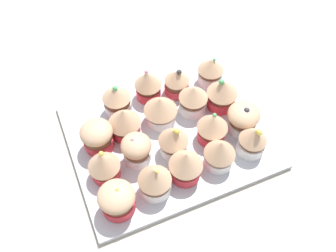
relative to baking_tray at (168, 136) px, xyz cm
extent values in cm
cube|color=#B2A899|center=(0.00, 0.00, -2.10)|extent=(180.00, 180.00, 3.00)
cube|color=silver|center=(0.00, 0.00, 0.00)|extent=(39.10, 32.14, 1.20)
cylinder|color=white|center=(-14.26, -9.75, 1.88)|extent=(5.35, 5.35, 2.56)
cylinder|color=brown|center=(-14.26, -9.75, 3.75)|extent=(4.89, 4.89, 1.19)
cone|color=tan|center=(-14.26, -9.75, 5.84)|extent=(5.76, 5.76, 2.99)
sphere|color=#4CB266|center=(-14.80, -9.69, 7.24)|extent=(0.65, 0.65, 0.65)
cylinder|color=#D1333D|center=(-6.21, -9.83, 1.73)|extent=(5.38, 5.38, 2.27)
cylinder|color=brown|center=(-6.21, -9.83, 3.54)|extent=(5.02, 5.02, 1.35)
cone|color=tan|center=(-6.21, -9.83, 5.68)|extent=(5.41, 5.41, 2.93)
sphere|color=#333338|center=(-6.54, -9.57, 6.98)|extent=(1.09, 1.09, 1.09)
cylinder|color=#D1333D|center=(0.02, -10.99, 1.84)|extent=(5.34, 5.34, 2.47)
cylinder|color=brown|center=(0.02, -10.99, 3.73)|extent=(4.81, 4.81, 1.31)
cone|color=tan|center=(0.02, -10.99, 6.18)|extent=(5.78, 5.78, 3.58)
sphere|color=pink|center=(0.08, -11.43, 7.84)|extent=(0.90, 0.90, 0.90)
cylinder|color=white|center=(7.33, -9.77, 2.00)|extent=(5.75, 5.75, 2.80)
cylinder|color=brown|center=(7.33, -9.77, 4.18)|extent=(5.47, 5.47, 1.57)
cone|color=tan|center=(7.33, -9.77, 6.39)|extent=(5.94, 5.94, 2.85)
sphere|color=#4CB266|center=(7.29, -9.89, 7.66)|extent=(1.05, 1.05, 1.05)
cylinder|color=#D1333D|center=(-13.36, -2.66, 1.97)|extent=(5.89, 5.89, 2.74)
cylinder|color=brown|center=(-13.36, -2.66, 4.02)|extent=(5.53, 5.53, 1.36)
cone|color=tan|center=(-13.36, -2.66, 6.43)|extent=(6.50, 6.50, 3.46)
sphere|color=#4CB266|center=(-12.90, -2.96, 7.99)|extent=(1.14, 1.14, 1.14)
cylinder|color=white|center=(-7.28, -3.90, 1.94)|extent=(5.69, 5.69, 2.68)
cylinder|color=brown|center=(-7.28, -3.90, 3.97)|extent=(5.22, 5.22, 1.39)
cone|color=tan|center=(-7.28, -3.90, 6.16)|extent=(6.02, 6.02, 2.99)
cylinder|color=white|center=(-0.37, -3.93, 1.81)|extent=(6.19, 6.19, 2.42)
cylinder|color=brown|center=(-0.37, -3.93, 3.54)|extent=(5.66, 5.66, 1.03)
cone|color=tan|center=(-0.37, -3.93, 5.82)|extent=(6.91, 6.91, 3.53)
cylinder|color=#D1333D|center=(7.75, -3.67, 1.79)|extent=(5.87, 5.87, 2.38)
cylinder|color=brown|center=(7.75, -3.67, 3.60)|extent=(5.61, 5.61, 1.25)
cone|color=tan|center=(7.75, -3.67, 6.14)|extent=(6.53, 6.53, 3.82)
cylinder|color=#D1333D|center=(13.65, -2.87, 1.85)|extent=(5.91, 5.91, 2.50)
cylinder|color=brown|center=(13.65, -2.87, 3.70)|extent=(5.63, 5.63, 1.21)
ellipsoid|color=tan|center=(13.65, -2.87, 5.36)|extent=(6.40, 6.40, 3.49)
cylinder|color=white|center=(-14.53, 4.19, 1.75)|extent=(5.90, 5.90, 2.30)
cylinder|color=brown|center=(-14.53, 4.19, 3.43)|extent=(5.33, 5.33, 1.05)
ellipsoid|color=tan|center=(-14.53, 4.19, 5.02)|extent=(6.52, 6.52, 3.56)
sphere|color=#333338|center=(-14.69, 4.47, 6.62)|extent=(1.19, 1.19, 1.19)
cylinder|color=#D1333D|center=(-7.74, 4.03, 1.77)|extent=(5.65, 5.65, 2.34)
cylinder|color=brown|center=(-7.74, 4.03, 3.56)|extent=(5.28, 5.28, 1.25)
cone|color=tan|center=(-7.74, 4.03, 5.87)|extent=(6.15, 6.15, 3.36)
sphere|color=#4CB266|center=(-8.10, 3.56, 7.42)|extent=(0.84, 0.84, 0.84)
cylinder|color=white|center=(0.52, 3.94, 1.83)|extent=(5.32, 5.32, 2.46)
cylinder|color=brown|center=(0.52, 3.94, 3.67)|extent=(5.00, 5.00, 1.21)
cone|color=tan|center=(0.52, 3.94, 5.98)|extent=(5.88, 5.88, 3.42)
sphere|color=#EAD64C|center=(-0.05, 4.22, 7.51)|extent=(1.17, 1.17, 1.17)
cylinder|color=white|center=(7.69, 3.00, 1.88)|extent=(5.20, 5.20, 2.57)
cylinder|color=brown|center=(7.69, 3.00, 3.81)|extent=(4.77, 4.77, 1.28)
ellipsoid|color=tan|center=(7.69, 3.00, 5.51)|extent=(5.81, 5.81, 3.54)
sphere|color=pink|center=(8.13, 2.58, 7.17)|extent=(0.70, 0.70, 0.70)
cylinder|color=#D1333D|center=(14.37, 3.91, 1.70)|extent=(5.44, 5.44, 2.21)
cylinder|color=brown|center=(14.37, 3.91, 3.40)|extent=(5.22, 5.22, 1.18)
cone|color=tan|center=(14.37, 3.91, 5.82)|extent=(6.00, 6.00, 3.67)
sphere|color=#EAD64C|center=(14.25, 3.38, 7.52)|extent=(0.91, 0.91, 0.91)
cylinder|color=white|center=(-13.55, 9.70, 1.99)|extent=(5.44, 5.44, 2.77)
cylinder|color=brown|center=(-13.55, 9.70, 3.89)|extent=(4.80, 4.80, 1.03)
cone|color=tan|center=(-13.55, 9.70, 6.02)|extent=(5.45, 5.45, 3.23)
sphere|color=#EAD64C|center=(-13.89, 10.25, 7.46)|extent=(1.18, 1.18, 1.18)
cylinder|color=white|center=(-6.33, 9.88, 1.83)|extent=(5.56, 5.56, 2.47)
cylinder|color=brown|center=(-6.33, 9.88, 3.63)|extent=(4.93, 4.93, 1.13)
cone|color=tan|center=(-6.33, 9.88, 6.05)|extent=(6.01, 6.01, 3.71)
cylinder|color=#D1333D|center=(0.61, 9.80, 1.84)|extent=(5.75, 5.75, 2.48)
cylinder|color=brown|center=(0.61, 9.80, 3.82)|extent=(5.30, 5.30, 1.47)
cone|color=tan|center=(0.61, 9.80, 6.41)|extent=(6.34, 6.34, 3.71)
cylinder|color=white|center=(6.95, 10.43, 2.00)|extent=(5.94, 5.94, 2.80)
cylinder|color=brown|center=(6.95, 10.43, 3.99)|extent=(5.66, 5.66, 1.19)
cone|color=tan|center=(6.95, 10.43, 6.37)|extent=(6.13, 6.13, 3.56)
sphere|color=#EAD64C|center=(6.58, 10.80, 8.06)|extent=(0.63, 0.63, 0.63)
cylinder|color=#D1333D|center=(14.27, 11.12, 1.74)|extent=(6.10, 6.10, 2.29)
cylinder|color=brown|center=(14.27, 11.12, 3.58)|extent=(5.50, 5.50, 1.38)
ellipsoid|color=tan|center=(14.27, 11.12, 5.24)|extent=(6.62, 6.62, 3.24)
sphere|color=#EAD64C|center=(13.80, 10.75, 6.75)|extent=(0.73, 0.73, 0.73)
camera|label=1|loc=(16.38, 38.99, 64.59)|focal=40.06mm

